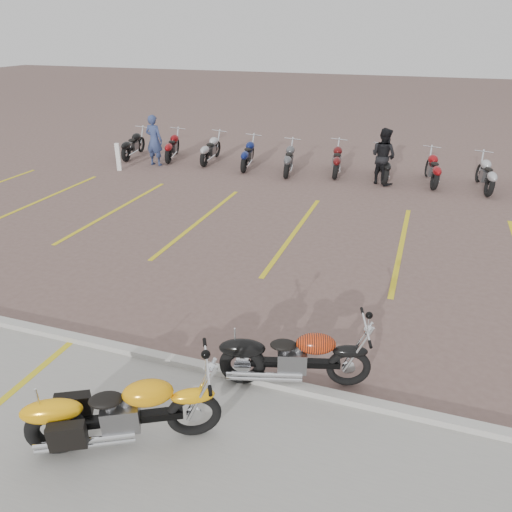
{
  "coord_description": "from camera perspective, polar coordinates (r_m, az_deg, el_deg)",
  "views": [
    {
      "loc": [
        3.0,
        -7.72,
        4.93
      ],
      "look_at": [
        0.05,
        0.77,
        0.75
      ],
      "focal_mm": 35.0,
      "sensor_mm": 36.0,
      "label": 1
    }
  ],
  "objects": [
    {
      "name": "parking_stripes",
      "position": [
        13.06,
        4.43,
        2.7
      ],
      "size": [
        38.0,
        5.5,
        0.01
      ],
      "primitive_type": null,
      "color": "gold",
      "rests_on": "ground"
    },
    {
      "name": "person_a",
      "position": [
        19.76,
        -11.57,
        12.83
      ],
      "size": [
        0.73,
        0.51,
        1.9
      ],
      "primitive_type": "imported",
      "rotation": [
        0.0,
        0.0,
        3.06
      ],
      "color": "navy",
      "rests_on": "ground"
    },
    {
      "name": "bollard",
      "position": [
        19.4,
        -15.48,
        10.86
      ],
      "size": [
        0.2,
        0.2,
        1.0
      ],
      "primitive_type": "cube",
      "rotation": [
        0.0,
        0.0,
        0.43
      ],
      "color": "white",
      "rests_on": "ground"
    },
    {
      "name": "concrete_apron",
      "position": [
        6.6,
        -17.25,
        -24.8
      ],
      "size": [
        60.0,
        5.0,
        0.01
      ],
      "primitive_type": "cube",
      "color": "#9E9B93",
      "rests_on": "ground"
    },
    {
      "name": "person_b",
      "position": [
        17.49,
        14.34,
        10.99
      ],
      "size": [
        1.15,
        1.08,
        1.87
      ],
      "primitive_type": "imported",
      "rotation": [
        0.0,
        0.0,
        2.59
      ],
      "color": "black",
      "rests_on": "ground"
    },
    {
      "name": "yellow_cruiser",
      "position": [
        6.77,
        -15.26,
        -16.99
      ],
      "size": [
        2.21,
        1.29,
        1.0
      ],
      "rotation": [
        0.09,
        0.0,
        0.5
      ],
      "color": "black",
      "rests_on": "ground"
    },
    {
      "name": "flame_cruiser",
      "position": [
        7.51,
        4.05,
        -11.66
      ],
      "size": [
        2.19,
        0.76,
        0.92
      ],
      "rotation": [
        0.06,
        0.0,
        0.28
      ],
      "color": "black",
      "rests_on": "ground"
    },
    {
      "name": "bg_bike_row",
      "position": [
        18.2,
        11.54,
        10.52
      ],
      "size": [
        19.13,
        2.08,
        1.1
      ],
      "color": "black",
      "rests_on": "ground"
    },
    {
      "name": "curb",
      "position": [
        8.09,
        -6.96,
        -12.3
      ],
      "size": [
        60.0,
        0.18,
        0.12
      ],
      "primitive_type": "cube",
      "color": "#ADAAA3",
      "rests_on": "ground"
    },
    {
      "name": "ground",
      "position": [
        9.63,
        -1.81,
        -5.84
      ],
      "size": [
        100.0,
        100.0,
        0.0
      ],
      "primitive_type": "plane",
      "color": "#6F554F",
      "rests_on": "ground"
    }
  ]
}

